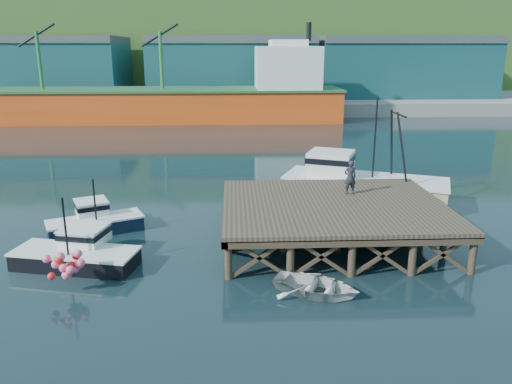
{
  "coord_description": "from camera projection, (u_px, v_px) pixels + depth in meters",
  "views": [
    {
      "loc": [
        0.1,
        -25.73,
        10.23
      ],
      "look_at": [
        1.37,
        2.0,
        2.22
      ],
      "focal_mm": 35.0,
      "sensor_mm": 36.0,
      "label": 1
    }
  ],
  "objects": [
    {
      "name": "boat_navy",
      "position": [
        94.0,
        220.0,
        28.81
      ],
      "size": [
        5.6,
        3.99,
        3.31
      ],
      "rotation": [
        0.0,
        0.0,
        0.43
      ],
      "color": "black",
      "rests_on": "ground"
    },
    {
      "name": "warehouse_left",
      "position": [
        30.0,
        71.0,
        86.56
      ],
      "size": [
        32.0,
        16.0,
        9.0
      ],
      "primitive_type": "cube",
      "color": "#184B51",
      "rests_on": "far_quay"
    },
    {
      "name": "cargo_ship",
      "position": [
        174.0,
        98.0,
        72.3
      ],
      "size": [
        55.5,
        10.0,
        13.75
      ],
      "color": "#E64D15",
      "rests_on": "ground"
    },
    {
      "name": "wharf",
      "position": [
        334.0,
        207.0,
        27.05
      ],
      "size": [
        12.0,
        10.0,
        2.62
      ],
      "color": "brown",
      "rests_on": "ground"
    },
    {
      "name": "warehouse_mid",
      "position": [
        232.0,
        70.0,
        88.1
      ],
      "size": [
        28.0,
        16.0,
        9.0
      ],
      "primitive_type": "cube",
      "color": "#184B51",
      "rests_on": "far_quay"
    },
    {
      "name": "far_quay",
      "position": [
        232.0,
        99.0,
        94.43
      ],
      "size": [
        160.0,
        40.0,
        2.0
      ],
      "primitive_type": "cube",
      "color": "gray",
      "rests_on": "ground"
    },
    {
      "name": "hillside",
      "position": [
        232.0,
        45.0,
        120.45
      ],
      "size": [
        220.0,
        50.0,
        22.0
      ],
      "primitive_type": "cube",
      "color": "#2D511E",
      "rests_on": "ground"
    },
    {
      "name": "dinghy",
      "position": [
        316.0,
        286.0,
        21.46
      ],
      "size": [
        4.61,
        4.16,
        0.78
      ],
      "primitive_type": "imported",
      "rotation": [
        0.0,
        0.0,
        1.08
      ],
      "color": "silver",
      "rests_on": "ground"
    },
    {
      "name": "trawler",
      "position": [
        361.0,
        183.0,
        33.74
      ],
      "size": [
        11.41,
        7.68,
        7.2
      ],
      "rotation": [
        0.0,
        0.0,
        -0.39
      ],
      "color": "#C0BA7C",
      "rests_on": "ground"
    },
    {
      "name": "dockworker",
      "position": [
        350.0,
        177.0,
        28.57
      ],
      "size": [
        0.75,
        0.52,
        1.97
      ],
      "primitive_type": "imported",
      "rotation": [
        0.0,
        0.0,
        3.21
      ],
      "color": "#202129",
      "rests_on": "wharf"
    },
    {
      "name": "warehouse_right",
      "position": [
        399.0,
        70.0,
        89.43
      ],
      "size": [
        30.0,
        16.0,
        9.0
      ],
      "primitive_type": "cube",
      "color": "#184B51",
      "rests_on": "far_quay"
    },
    {
      "name": "ground",
      "position": [
        233.0,
        241.0,
        27.53
      ],
      "size": [
        300.0,
        300.0,
        0.0
      ],
      "primitive_type": "plane",
      "color": "black",
      "rests_on": "ground"
    },
    {
      "name": "boat_black",
      "position": [
        78.0,
        252.0,
        24.29
      ],
      "size": [
        6.31,
        5.23,
        3.69
      ],
      "rotation": [
        0.0,
        0.0,
        -0.22
      ],
      "color": "black",
      "rests_on": "ground"
    }
  ]
}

